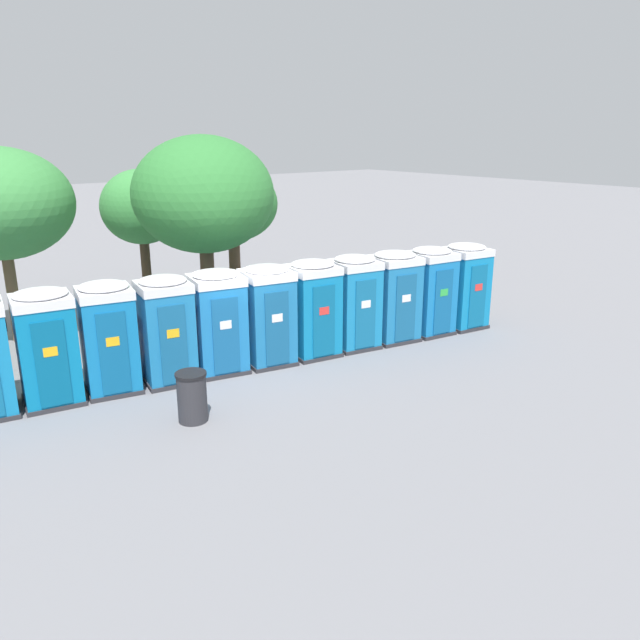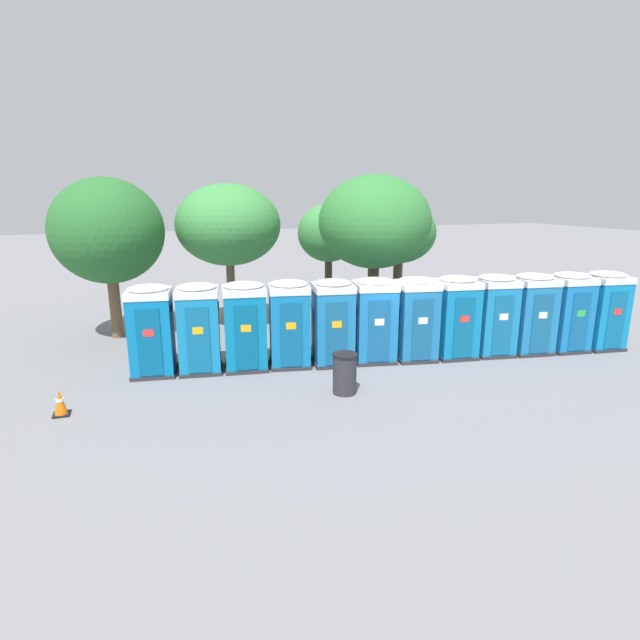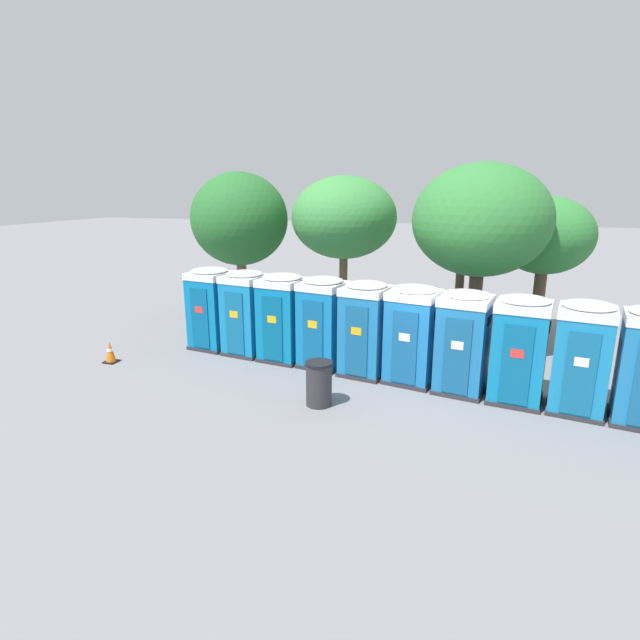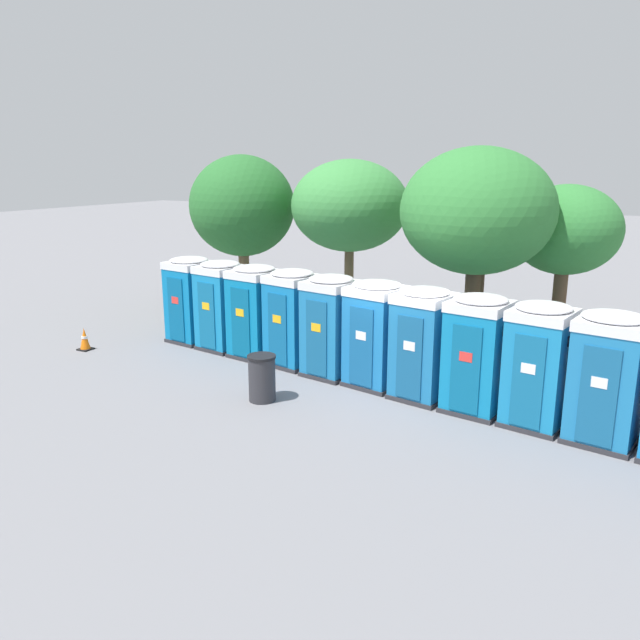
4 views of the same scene
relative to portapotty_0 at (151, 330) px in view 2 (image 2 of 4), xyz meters
The scene contains 20 objects.
ground_plane 7.18m from the portapotty_0, ahead, with size 120.00×120.00×0.00m, color slate.
portapotty_0 is the anchor object (origin of this frame).
portapotty_1 1.28m from the portapotty_0, ahead, with size 1.35×1.37×2.54m.
portapotty_2 2.57m from the portapotty_0, ahead, with size 1.37×1.36×2.54m.
portapotty_3 3.85m from the portapotty_0, ahead, with size 1.39×1.41×2.54m.
portapotty_4 5.14m from the portapotty_0, ahead, with size 1.35×1.38×2.54m.
portapotty_5 6.42m from the portapotty_0, ahead, with size 1.44×1.42×2.54m.
portapotty_6 7.70m from the portapotty_0, ahead, with size 1.38×1.40×2.54m.
portapotty_7 8.99m from the portapotty_0, ahead, with size 1.37×1.37×2.54m.
portapotty_8 10.27m from the portapotty_0, ahead, with size 1.36×1.39×2.54m.
portapotty_9 11.56m from the portapotty_0, ahead, with size 1.42×1.39×2.54m.
portapotty_10 12.84m from the portapotty_0, ahead, with size 1.33×1.35×2.54m.
portapotty_11 14.13m from the portapotty_0, ahead, with size 1.34×1.35×2.54m.
street_tree_0 6.05m from the portapotty_0, 56.40° to the left, with size 3.84×3.84×5.33m.
street_tree_1 8.51m from the portapotty_0, 15.13° to the left, with size 3.98×3.98×5.62m.
street_tree_2 5.14m from the portapotty_0, 103.89° to the left, with size 3.72×3.72×5.50m.
street_tree_3 9.19m from the portapotty_0, 35.90° to the left, with size 2.54×2.54×4.57m.
street_tree_4 10.75m from the portapotty_0, 21.78° to the left, with size 2.94×2.94×4.65m.
trash_can 5.54m from the portapotty_0, 35.02° to the right, with size 0.64×0.64×1.05m.
traffic_cone 3.18m from the portapotty_0, 134.56° to the right, with size 0.36×0.36×0.64m.
Camera 2 is at (-7.15, -13.18, 4.91)m, focal length 28.00 mm.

